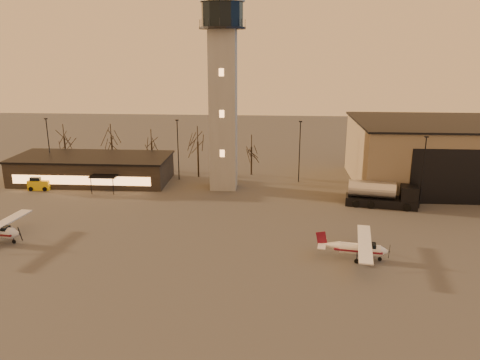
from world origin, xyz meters
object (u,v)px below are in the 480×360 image
at_px(cessna_front, 361,251).
at_px(fuel_truck, 381,196).
at_px(control_tower, 223,83).
at_px(hangar, 451,154).
at_px(terminal, 93,169).
at_px(service_cart, 40,184).

xyz_separation_m(cessna_front, fuel_truck, (5.84, 17.43, 0.46)).
distance_m(control_tower, hangar, 37.90).
bearing_deg(terminal, cessna_front, -34.51).
bearing_deg(cessna_front, control_tower, 133.50).
xyz_separation_m(hangar, cessna_front, (-18.97, -28.83, -4.20)).
distance_m(terminal, service_cart, 8.49).
distance_m(fuel_truck, service_cart, 51.79).
bearing_deg(fuel_truck, service_cart, -174.87).
distance_m(hangar, cessna_front, 34.76).
xyz_separation_m(hangar, fuel_truck, (-13.13, -11.39, -3.74)).
xyz_separation_m(terminal, fuel_truck, (44.86, -9.40, -0.74)).
height_order(hangar, cessna_front, hangar).
distance_m(control_tower, cessna_front, 33.82).
bearing_deg(service_cart, terminal, 33.69).
xyz_separation_m(hangar, terminal, (-57.99, -2.00, -3.00)).
xyz_separation_m(control_tower, cessna_front, (17.03, -24.85, -15.37)).
bearing_deg(control_tower, service_cart, -174.04).
relative_size(hangar, cessna_front, 3.02).
relative_size(control_tower, terminal, 1.28).
xyz_separation_m(control_tower, fuel_truck, (22.87, -7.41, -14.91)).
xyz_separation_m(terminal, cessna_front, (39.03, -26.83, -1.20)).
bearing_deg(terminal, service_cart, -143.52).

